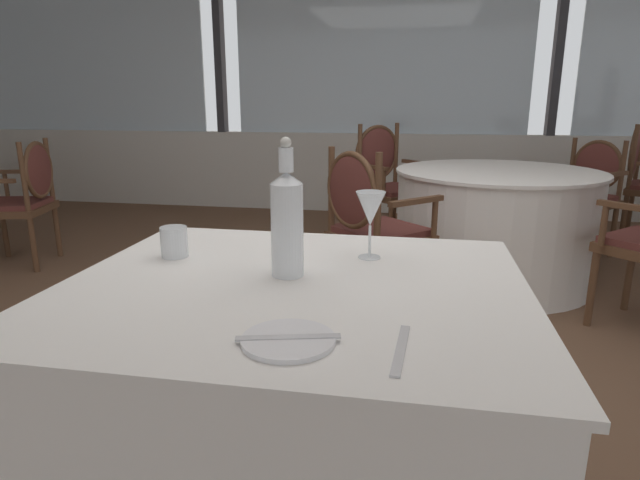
% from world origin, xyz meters
% --- Properties ---
extents(ground_plane, '(14.28, 14.28, 0.00)m').
position_xyz_m(ground_plane, '(0.00, 0.00, 0.00)').
color(ground_plane, brown).
extents(window_wall_far, '(10.99, 0.14, 2.96)m').
position_xyz_m(window_wall_far, '(-0.00, 3.59, 1.18)').
color(window_wall_far, silver).
rests_on(window_wall_far, ground_plane).
extents(foreground_table, '(1.16, 1.01, 0.75)m').
position_xyz_m(foreground_table, '(0.13, -0.92, 0.38)').
color(foreground_table, white).
rests_on(foreground_table, ground_plane).
extents(side_plate, '(0.18, 0.18, 0.01)m').
position_xyz_m(side_plate, '(0.20, -1.26, 0.75)').
color(side_plate, white).
rests_on(side_plate, foreground_table).
extents(butter_knife, '(0.20, 0.06, 0.00)m').
position_xyz_m(butter_knife, '(0.20, -1.26, 0.76)').
color(butter_knife, silver).
rests_on(butter_knife, foreground_table).
extents(dinner_fork, '(0.03, 0.21, 0.00)m').
position_xyz_m(dinner_fork, '(0.41, -1.26, 0.75)').
color(dinner_fork, silver).
rests_on(dinner_fork, foreground_table).
extents(water_bottle, '(0.08, 0.08, 0.36)m').
position_xyz_m(water_bottle, '(0.10, -0.87, 0.89)').
color(water_bottle, white).
rests_on(water_bottle, foreground_table).
extents(wine_glass, '(0.09, 0.09, 0.19)m').
position_xyz_m(wine_glass, '(0.30, -0.68, 0.89)').
color(wine_glass, white).
rests_on(wine_glass, foreground_table).
extents(water_tumbler, '(0.08, 0.08, 0.09)m').
position_xyz_m(water_tumbler, '(-0.26, -0.77, 0.79)').
color(water_tumbler, white).
rests_on(water_tumbler, foreground_table).
extents(dining_chair_0_0, '(0.56, 0.61, 0.92)m').
position_xyz_m(dining_chair_0_0, '(-2.39, 1.19, 0.53)').
color(dining_chair_0_0, brown).
rests_on(dining_chair_0_0, ground_plane).
extents(background_table_1, '(1.33, 1.33, 0.75)m').
position_xyz_m(background_table_1, '(0.96, 1.45, 0.38)').
color(background_table_1, white).
rests_on(background_table_1, ground_plane).
extents(dining_chair_1_0, '(0.66, 0.66, 1.01)m').
position_xyz_m(dining_chair_1_0, '(0.18, 2.23, 0.58)').
color(dining_chair_1_0, brown).
rests_on(dining_chair_1_0, ground_plane).
extents(dining_chair_1_1, '(0.66, 0.66, 0.95)m').
position_xyz_m(dining_chair_1_1, '(0.18, 0.68, 0.56)').
color(dining_chair_1_1, brown).
rests_on(dining_chair_1_1, ground_plane).
extents(dining_chair_1_3, '(0.66, 0.66, 0.90)m').
position_xyz_m(dining_chair_1_3, '(1.73, 2.22, 0.53)').
color(dining_chair_1_3, brown).
rests_on(dining_chair_1_3, ground_plane).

